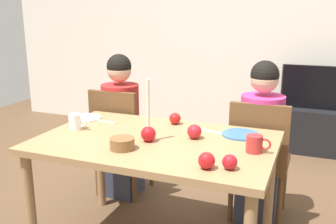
{
  "coord_description": "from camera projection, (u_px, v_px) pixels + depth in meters",
  "views": [
    {
      "loc": [
        0.86,
        -1.98,
        1.49
      ],
      "look_at": [
        0.0,
        0.2,
        0.87
      ],
      "focal_mm": 40.81,
      "sensor_mm": 36.0,
      "label": 1
    }
  ],
  "objects": [
    {
      "name": "chair_right",
      "position": [
        259.0,
        154.0,
        2.69
      ],
      "size": [
        0.4,
        0.4,
        0.9
      ],
      "color": "brown",
      "rests_on": "ground"
    },
    {
      "name": "apple_near_candle",
      "position": [
        230.0,
        162.0,
        1.83
      ],
      "size": [
        0.07,
        0.07,
        0.07
      ],
      "primitive_type": "sphere",
      "color": "#B41720",
      "rests_on": "dining_table"
    },
    {
      "name": "apple_by_left_plate",
      "position": [
        194.0,
        132.0,
        2.28
      ],
      "size": [
        0.09,
        0.09,
        0.09
      ],
      "primitive_type": "sphere",
      "color": "red",
      "rests_on": "dining_table"
    },
    {
      "name": "person_right_child",
      "position": [
        260.0,
        145.0,
        2.71
      ],
      "size": [
        0.3,
        0.3,
        1.17
      ],
      "color": "#33384C",
      "rests_on": "ground"
    },
    {
      "name": "mug_right",
      "position": [
        255.0,
        144.0,
        2.06
      ],
      "size": [
        0.13,
        0.09,
        0.1
      ],
      "color": "#B72D2D",
      "rests_on": "dining_table"
    },
    {
      "name": "dining_table",
      "position": [
        156.0,
        152.0,
        2.3
      ],
      "size": [
        1.4,
        0.9,
        0.75
      ],
      "color": "#99754C",
      "rests_on": "ground"
    },
    {
      "name": "fork_right",
      "position": [
        214.0,
        132.0,
        2.4
      ],
      "size": [
        0.18,
        0.06,
        0.01
      ],
      "primitive_type": "cube",
      "rotation": [
        0.0,
        0.0,
        -0.26
      ],
      "color": "silver",
      "rests_on": "dining_table"
    },
    {
      "name": "plate_right",
      "position": [
        241.0,
        134.0,
        2.35
      ],
      "size": [
        0.23,
        0.23,
        0.01
      ],
      "primitive_type": "cylinder",
      "color": "teal",
      "rests_on": "dining_table"
    },
    {
      "name": "apple_by_right_mug",
      "position": [
        207.0,
        161.0,
        1.84
      ],
      "size": [
        0.08,
        0.08,
        0.08
      ],
      "primitive_type": "sphere",
      "color": "red",
      "rests_on": "dining_table"
    },
    {
      "name": "person_left_child",
      "position": [
        121.0,
        128.0,
        3.11
      ],
      "size": [
        0.3,
        0.3,
        1.17
      ],
      "color": "#33384C",
      "rests_on": "ground"
    },
    {
      "name": "mug_left",
      "position": [
        76.0,
        122.0,
        2.45
      ],
      "size": [
        0.13,
        0.08,
        0.1
      ],
      "color": "white",
      "rests_on": "dining_table"
    },
    {
      "name": "chair_left",
      "position": [
        119.0,
        136.0,
        3.09
      ],
      "size": [
        0.4,
        0.4,
        0.9
      ],
      "color": "brown",
      "rests_on": "ground"
    },
    {
      "name": "bowl_walnuts",
      "position": [
        122.0,
        144.0,
        2.11
      ],
      "size": [
        0.14,
        0.14,
        0.06
      ],
      "primitive_type": "cylinder",
      "color": "brown",
      "rests_on": "dining_table"
    },
    {
      "name": "candle_centerpiece",
      "position": [
        148.0,
        129.0,
        2.22
      ],
      "size": [
        0.09,
        0.09,
        0.37
      ],
      "color": "red",
      "rests_on": "dining_table"
    },
    {
      "name": "tv",
      "position": [
        320.0,
        88.0,
        4.03
      ],
      "size": [
        0.79,
        0.05,
        0.46
      ],
      "color": "black",
      "rests_on": "tv_stand"
    },
    {
      "name": "tv_stand",
      "position": [
        316.0,
        130.0,
        4.15
      ],
      "size": [
        0.64,
        0.4,
        0.48
      ],
      "primitive_type": "cube",
      "color": "black",
      "rests_on": "ground"
    },
    {
      "name": "apple_far_edge",
      "position": [
        175.0,
        118.0,
        2.58
      ],
      "size": [
        0.08,
        0.08,
        0.08
      ],
      "primitive_type": "sphere",
      "color": "red",
      "rests_on": "dining_table"
    },
    {
      "name": "plate_left",
      "position": [
        86.0,
        118.0,
        2.71
      ],
      "size": [
        0.22,
        0.22,
        0.01
      ],
      "primitive_type": "cylinder",
      "color": "silver",
      "rests_on": "dining_table"
    },
    {
      "name": "back_wall",
      "position": [
        243.0,
        28.0,
        4.47
      ],
      "size": [
        6.4,
        0.1,
        2.6
      ],
      "primitive_type": "cube",
      "color": "silver",
      "rests_on": "ground"
    },
    {
      "name": "fork_left",
      "position": [
        104.0,
        121.0,
        2.64
      ],
      "size": [
        0.18,
        0.03,
        0.01
      ],
      "primitive_type": "cube",
      "rotation": [
        0.0,
        0.0,
        -0.08
      ],
      "color": "silver",
      "rests_on": "dining_table"
    }
  ]
}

